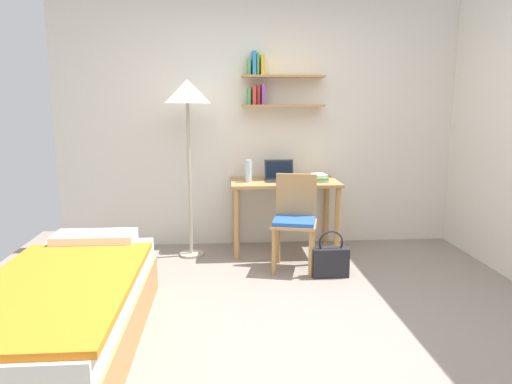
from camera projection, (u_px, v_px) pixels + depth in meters
The scene contains 10 objects.
ground_plane at pixel (296, 327), 3.17m from camera, with size 5.28×5.28×0.00m, color gray.
wall_back at pixel (268, 123), 4.91m from camera, with size 4.40×0.27×2.60m.
bed at pixel (65, 313), 2.85m from camera, with size 0.88×1.92×0.54m.
desk at pixel (284, 193), 4.73m from camera, with size 1.09×0.59×0.74m.
desk_chair at pixel (295, 217), 4.25m from camera, with size 0.48×0.47×0.87m.
standing_lamp at pixel (187, 100), 4.40m from camera, with size 0.44×0.44×1.73m.
laptop at pixel (279, 175), 4.73m from camera, with size 0.30×0.22×0.21m.
water_bottle at pixel (248, 171), 4.62m from camera, with size 0.07×0.07×0.22m, color silver.
book_stack at pixel (319, 178), 4.69m from camera, with size 0.19×0.23×0.07m.
handbag at pixel (330, 261), 4.09m from camera, with size 0.32×0.12×0.42m.
Camera 1 is at (-0.49, -2.91, 1.50)m, focal length 32.60 mm.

